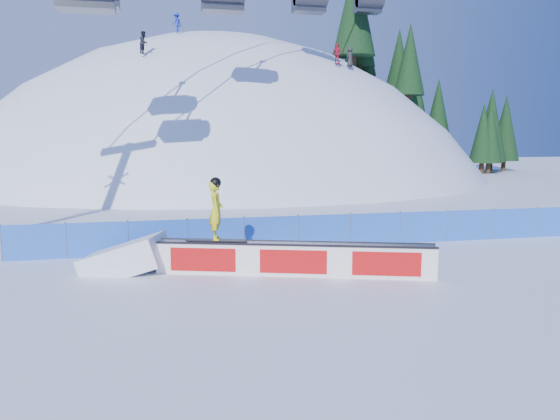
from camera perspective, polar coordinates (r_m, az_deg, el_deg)
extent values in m
plane|color=white|center=(16.20, 9.39, -6.94)|extent=(160.00, 160.00, 0.00)
sphere|color=white|center=(60.96, -6.33, -13.56)|extent=(64.00, 64.00, 64.00)
cylinder|color=#332314|center=(57.30, 6.86, 15.40)|extent=(0.50, 0.50, 1.40)
cone|color=black|center=(58.18, 6.94, 20.30)|extent=(3.89, 3.89, 8.84)
cylinder|color=#332314|center=(60.58, 7.93, 14.09)|extent=(0.50, 0.50, 1.40)
cone|color=black|center=(61.37, 8.03, 18.87)|extent=(4.00, 4.00, 9.10)
cylinder|color=#332314|center=(60.89, 9.31, 13.23)|extent=(0.50, 0.50, 1.40)
cone|color=black|center=(61.37, 9.39, 16.69)|extent=(2.75, 2.75, 6.25)
cylinder|color=#332314|center=(57.14, 12.55, 12.05)|extent=(0.50, 0.50, 1.40)
cone|color=black|center=(57.66, 12.68, 16.44)|extent=(3.37, 3.37, 7.66)
cylinder|color=#332314|center=(61.31, 13.07, 10.48)|extent=(0.50, 0.50, 1.40)
cone|color=black|center=(61.74, 13.20, 14.91)|extent=(3.68, 3.68, 8.36)
cylinder|color=#332314|center=(59.93, 15.65, 8.61)|extent=(0.50, 0.50, 1.40)
cone|color=black|center=(60.16, 15.79, 12.61)|extent=(3.17, 3.17, 7.20)
cylinder|color=#332314|center=(66.77, 14.94, 6.18)|extent=(0.50, 0.50, 1.40)
cone|color=black|center=(66.79, 15.05, 9.29)|extent=(2.66, 2.66, 6.06)
cylinder|color=#332314|center=(64.94, 18.26, 4.27)|extent=(0.50, 0.50, 1.40)
cone|color=black|center=(64.86, 18.45, 8.73)|extent=(3.92, 3.92, 8.91)
cylinder|color=#332314|center=(67.35, 16.12, 4.46)|extent=(0.50, 0.50, 1.40)
cone|color=black|center=(67.26, 16.26, 8.10)|extent=(3.24, 3.24, 7.37)
cylinder|color=#332314|center=(62.26, 23.00, 3.91)|extent=(0.50, 0.50, 1.40)
cone|color=black|center=(62.19, 23.25, 8.67)|extent=(4.03, 4.03, 9.15)
cylinder|color=#332314|center=(68.71, 19.79, 4.37)|extent=(0.50, 0.50, 1.40)
cone|color=black|center=(68.64, 19.97, 8.33)|extent=(3.66, 3.66, 8.32)
cylinder|color=#332314|center=(67.40, 21.95, 4.21)|extent=(0.50, 0.50, 1.40)
cone|color=black|center=(67.32, 22.14, 8.07)|extent=(3.47, 3.47, 7.90)
cylinder|color=#332314|center=(67.78, 25.60, 4.03)|extent=(0.50, 0.50, 1.40)
cone|color=black|center=(67.71, 25.84, 8.15)|extent=(3.77, 3.77, 8.57)
cube|color=blue|center=(20.22, 4.66, -2.19)|extent=(22.00, 0.03, 1.20)
cylinder|color=#424F78|center=(19.97, -27.13, -3.00)|extent=(0.05, 0.05, 1.30)
cylinder|color=#424F78|center=(19.56, -21.44, -2.89)|extent=(0.05, 0.05, 1.30)
cylinder|color=#424F78|center=(19.35, -15.58, -2.75)|extent=(0.05, 0.05, 1.30)
cylinder|color=#424F78|center=(19.34, -9.65, -2.58)|extent=(0.05, 0.05, 1.30)
cylinder|color=#424F78|center=(19.54, -3.78, -2.38)|extent=(0.05, 0.05, 1.30)
cylinder|color=#424F78|center=(19.94, 1.91, -2.17)|extent=(0.05, 0.05, 1.30)
cylinder|color=#424F78|center=(20.52, 7.33, -1.94)|extent=(0.05, 0.05, 1.30)
cylinder|color=#424F78|center=(21.28, 12.40, -1.71)|extent=(0.05, 0.05, 1.30)
cylinder|color=#424F78|center=(22.20, 17.09, -1.49)|extent=(0.05, 0.05, 1.30)
cylinder|color=#424F78|center=(23.25, 21.38, -1.28)|extent=(0.05, 0.05, 1.30)
cylinder|color=#424F78|center=(24.42, 25.28, -1.08)|extent=(0.05, 0.05, 1.30)
cylinder|color=#282830|center=(54.88, 9.40, 20.86)|extent=(2.40, 1.50, 1.50)
cube|color=white|center=(16.12, 1.46, -5.22)|extent=(7.95, 3.08, 0.92)
cube|color=gray|center=(16.02, 1.47, -3.54)|extent=(7.88, 3.08, 0.04)
cube|color=black|center=(15.75, 1.39, -3.69)|extent=(7.80, 2.62, 0.06)
cube|color=black|center=(16.29, 1.54, -3.32)|extent=(7.80, 2.62, 0.06)
cube|color=red|center=(15.86, 1.39, -5.43)|extent=(7.41, 2.48, 0.69)
cube|color=red|center=(16.38, 1.53, -5.01)|extent=(7.41, 2.48, 0.69)
cube|color=black|center=(16.34, -6.66, -3.15)|extent=(1.83, 0.88, 0.04)
imported|color=yellow|center=(16.20, -6.71, -0.04)|extent=(0.49, 0.68, 1.76)
sphere|color=black|center=(16.11, -6.76, 2.85)|extent=(0.33, 0.33, 0.33)
imported|color=black|center=(43.31, -14.03, 16.61)|extent=(0.93, 1.00, 1.65)
imported|color=#AC182E|center=(46.05, 6.02, 15.92)|extent=(0.88, 1.02, 1.65)
imported|color=#1D35AF|center=(50.47, -10.76, 18.68)|extent=(1.18, 1.20, 1.65)
imported|color=#242424|center=(47.29, 7.33, 15.61)|extent=(0.96, 0.91, 1.65)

